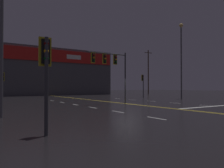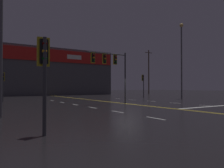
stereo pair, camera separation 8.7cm
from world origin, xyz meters
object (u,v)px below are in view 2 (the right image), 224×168
object	(u,v)px
traffic_signal_median	(109,63)
traffic_signal_corner_southwest	(44,63)
traffic_signal_corner_northwest	(3,80)
traffic_signal_corner_northeast	(143,81)
streetlight_near_left	(181,51)

from	to	relation	value
traffic_signal_median	traffic_signal_corner_southwest	bearing A→B (deg)	-130.52
traffic_signal_corner_northwest	traffic_signal_corner_southwest	bearing A→B (deg)	-91.94
traffic_signal_median	traffic_signal_corner_northwest	distance (m)	12.47
traffic_signal_corner_southwest	traffic_signal_corner_northwest	size ratio (longest dim) A/B	1.00
traffic_signal_corner_northeast	streetlight_near_left	world-z (taller)	streetlight_near_left
traffic_signal_corner_northeast	traffic_signal_corner_southwest	bearing A→B (deg)	-136.98
traffic_signal_median	streetlight_near_left	xyz separation A→B (m)	(14.06, 2.97, 2.77)
traffic_signal_corner_northeast	traffic_signal_median	bearing A→B (deg)	-143.20
traffic_signal_corner_northwest	streetlight_near_left	size ratio (longest dim) A/B	0.30
traffic_signal_corner_northeast	streetlight_near_left	size ratio (longest dim) A/B	0.34
traffic_signal_corner_northwest	traffic_signal_corner_northeast	distance (m)	20.41
traffic_signal_median	traffic_signal_corner_northwest	bearing A→B (deg)	133.97
traffic_signal_median	traffic_signal_corner_northwest	world-z (taller)	traffic_signal_median
traffic_signal_median	traffic_signal_corner_southwest	xyz separation A→B (m)	(-9.25, -10.82, -1.62)
traffic_signal_median	traffic_signal_corner_northeast	xyz separation A→B (m)	(11.82, 8.84, -1.35)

